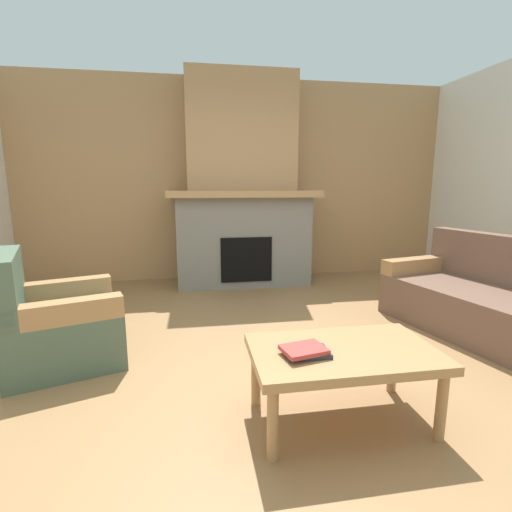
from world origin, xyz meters
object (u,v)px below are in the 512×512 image
object	(u,v)px
coffee_table	(343,358)
armchair	(56,325)
couch	(494,304)
fireplace	(242,195)

from	to	relation	value
coffee_table	armchair	bearing A→B (deg)	150.44
couch	coffee_table	xyz separation A→B (m)	(-1.77, -0.94, 0.09)
fireplace	couch	distance (m)	3.06
fireplace	armchair	distance (m)	2.84
fireplace	coffee_table	xyz separation A→B (m)	(0.14, -3.16, -0.79)
couch	armchair	bearing A→B (deg)	178.71
fireplace	coffee_table	world-z (taller)	fireplace
couch	coffee_table	world-z (taller)	couch
couch	armchair	xyz separation A→B (m)	(-3.57, 0.08, 0.01)
fireplace	couch	world-z (taller)	fireplace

